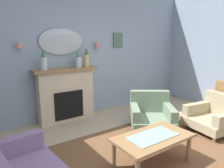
{
  "coord_description": "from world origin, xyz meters",
  "views": [
    {
      "loc": [
        -2.32,
        -1.76,
        1.72
      ],
      "look_at": [
        -0.17,
        1.33,
        0.93
      ],
      "focal_mm": 32.97,
      "sensor_mm": 36.0,
      "label": 1
    }
  ],
  "objects_px": {
    "framed_picture": "(118,40)",
    "mantel_vase_left": "(78,60)",
    "wall_sconce_right": "(97,44)",
    "coffee_table": "(153,140)",
    "armchair_near_fireplace": "(151,113)",
    "fireplace": "(66,95)",
    "mantel_vase_right": "(44,61)",
    "armchair_in_corner": "(215,116)",
    "wall_sconce_left": "(19,45)",
    "wall_mirror": "(61,42)",
    "mantel_vase_centre": "(86,57)"
  },
  "relations": [
    {
      "from": "mantel_vase_left",
      "to": "armchair_in_corner",
      "type": "xyz_separation_m",
      "value": [
        1.85,
        -2.14,
        -1.02
      ]
    },
    {
      "from": "mantel_vase_centre",
      "to": "wall_mirror",
      "type": "height_order",
      "value": "wall_mirror"
    },
    {
      "from": "mantel_vase_left",
      "to": "framed_picture",
      "type": "relative_size",
      "value": 1.06
    },
    {
      "from": "wall_sconce_left",
      "to": "wall_sconce_right",
      "type": "xyz_separation_m",
      "value": [
        1.7,
        0.0,
        0.0
      ]
    },
    {
      "from": "mantel_vase_right",
      "to": "armchair_near_fireplace",
      "type": "relative_size",
      "value": 0.36
    },
    {
      "from": "fireplace",
      "to": "armchair_near_fireplace",
      "type": "bearing_deg",
      "value": -47.83
    },
    {
      "from": "wall_mirror",
      "to": "coffee_table",
      "type": "xyz_separation_m",
      "value": [
        0.3,
        -2.43,
        -1.33
      ]
    },
    {
      "from": "mantel_vase_left",
      "to": "coffee_table",
      "type": "xyz_separation_m",
      "value": [
        0.0,
        -2.26,
        -0.94
      ]
    },
    {
      "from": "framed_picture",
      "to": "armchair_near_fireplace",
      "type": "relative_size",
      "value": 0.32
    },
    {
      "from": "framed_picture",
      "to": "coffee_table",
      "type": "xyz_separation_m",
      "value": [
        -1.2,
        -2.44,
        -1.37
      ]
    },
    {
      "from": "armchair_near_fireplace",
      "to": "framed_picture",
      "type": "bearing_deg",
      "value": 79.71
    },
    {
      "from": "mantel_vase_right",
      "to": "mantel_vase_left",
      "type": "relative_size",
      "value": 1.08
    },
    {
      "from": "armchair_near_fireplace",
      "to": "armchair_in_corner",
      "type": "bearing_deg",
      "value": -41.34
    },
    {
      "from": "fireplace",
      "to": "wall_sconce_left",
      "type": "distance_m",
      "value": 1.38
    },
    {
      "from": "mantel_vase_centre",
      "to": "mantel_vase_right",
      "type": "bearing_deg",
      "value": 180.0
    },
    {
      "from": "mantel_vase_right",
      "to": "wall_sconce_left",
      "type": "bearing_deg",
      "value": 163.3
    },
    {
      "from": "fireplace",
      "to": "wall_sconce_right",
      "type": "height_order",
      "value": "wall_sconce_right"
    },
    {
      "from": "wall_sconce_left",
      "to": "coffee_table",
      "type": "distance_m",
      "value": 2.94
    },
    {
      "from": "wall_mirror",
      "to": "armchair_near_fireplace",
      "type": "bearing_deg",
      "value": -50.65
    },
    {
      "from": "mantel_vase_centre",
      "to": "wall_mirror",
      "type": "distance_m",
      "value": 0.63
    },
    {
      "from": "framed_picture",
      "to": "armchair_in_corner",
      "type": "xyz_separation_m",
      "value": [
        0.65,
        -2.32,
        -1.44
      ]
    },
    {
      "from": "mantel_vase_left",
      "to": "wall_sconce_right",
      "type": "relative_size",
      "value": 2.72
    },
    {
      "from": "wall_sconce_right",
      "to": "armchair_near_fireplace",
      "type": "relative_size",
      "value": 0.12
    },
    {
      "from": "framed_picture",
      "to": "armchair_in_corner",
      "type": "height_order",
      "value": "framed_picture"
    },
    {
      "from": "wall_sconce_left",
      "to": "coffee_table",
      "type": "bearing_deg",
      "value": -64.19
    },
    {
      "from": "coffee_table",
      "to": "fireplace",
      "type": "bearing_deg",
      "value": 97.53
    },
    {
      "from": "armchair_in_corner",
      "to": "coffee_table",
      "type": "bearing_deg",
      "value": -176.04
    },
    {
      "from": "wall_sconce_right",
      "to": "coffee_table",
      "type": "relative_size",
      "value": 0.13
    },
    {
      "from": "fireplace",
      "to": "framed_picture",
      "type": "relative_size",
      "value": 3.78
    },
    {
      "from": "mantel_vase_right",
      "to": "mantel_vase_left",
      "type": "xyz_separation_m",
      "value": [
        0.75,
        0.0,
        -0.02
      ]
    },
    {
      "from": "fireplace",
      "to": "wall_sconce_left",
      "type": "xyz_separation_m",
      "value": [
        -0.85,
        0.09,
        1.09
      ]
    },
    {
      "from": "fireplace",
      "to": "mantel_vase_right",
      "type": "height_order",
      "value": "mantel_vase_right"
    },
    {
      "from": "fireplace",
      "to": "armchair_near_fireplace",
      "type": "height_order",
      "value": "fireplace"
    },
    {
      "from": "wall_sconce_right",
      "to": "framed_picture",
      "type": "height_order",
      "value": "framed_picture"
    },
    {
      "from": "wall_sconce_right",
      "to": "mantel_vase_right",
      "type": "bearing_deg",
      "value": -174.73
    },
    {
      "from": "wall_sconce_left",
      "to": "armchair_in_corner",
      "type": "relative_size",
      "value": 0.15
    },
    {
      "from": "wall_sconce_left",
      "to": "mantel_vase_centre",
      "type": "bearing_deg",
      "value": -5.08
    },
    {
      "from": "wall_sconce_right",
      "to": "armchair_near_fireplace",
      "type": "bearing_deg",
      "value": -75.4
    },
    {
      "from": "armchair_in_corner",
      "to": "framed_picture",
      "type": "bearing_deg",
      "value": 105.62
    },
    {
      "from": "wall_sconce_left",
      "to": "fireplace",
      "type": "bearing_deg",
      "value": -6.16
    },
    {
      "from": "wall_sconce_right",
      "to": "wall_mirror",
      "type": "bearing_deg",
      "value": 176.63
    },
    {
      "from": "framed_picture",
      "to": "mantel_vase_left",
      "type": "bearing_deg",
      "value": -171.47
    },
    {
      "from": "coffee_table",
      "to": "armchair_in_corner",
      "type": "bearing_deg",
      "value": 3.96
    },
    {
      "from": "mantel_vase_left",
      "to": "framed_picture",
      "type": "xyz_separation_m",
      "value": [
        1.2,
        0.18,
        0.42
      ]
    },
    {
      "from": "wall_sconce_right",
      "to": "framed_picture",
      "type": "distance_m",
      "value": 0.66
    },
    {
      "from": "mantel_vase_right",
      "to": "armchair_near_fireplace",
      "type": "distance_m",
      "value": 2.38
    },
    {
      "from": "wall_mirror",
      "to": "armchair_near_fireplace",
      "type": "distance_m",
      "value": 2.39
    },
    {
      "from": "wall_mirror",
      "to": "wall_sconce_left",
      "type": "height_order",
      "value": "wall_mirror"
    },
    {
      "from": "armchair_near_fireplace",
      "to": "wall_sconce_left",
      "type": "bearing_deg",
      "value": 145.15
    },
    {
      "from": "mantel_vase_right",
      "to": "armchair_in_corner",
      "type": "bearing_deg",
      "value": -39.43
    }
  ]
}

